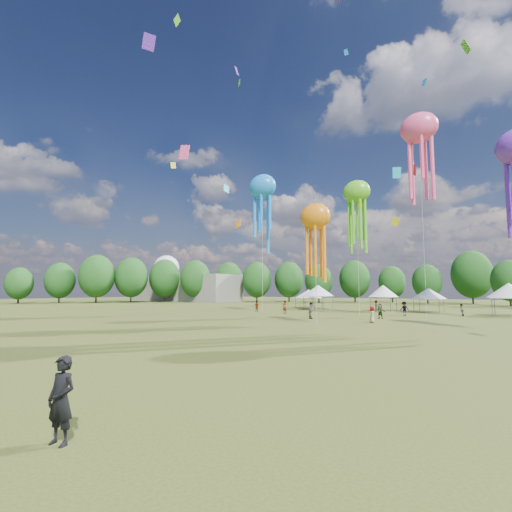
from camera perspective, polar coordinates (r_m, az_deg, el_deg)
The scene contains 10 objects.
ground at distance 19.38m, azimuth -31.45°, elevation -14.66°, with size 300.00×300.00×0.00m, color #384416.
observer_main at distance 9.76m, azimuth -28.07°, elevation -19.17°, with size 0.70×0.46×1.92m, color black.
spectator_near at distance 44.94m, azimuth 8.59°, elevation -8.40°, with size 0.94×0.73×1.93m, color gray.
spectators_far at distance 51.89m, azimuth 17.46°, elevation -7.89°, with size 28.07×24.72×1.92m.
festival_tents at distance 64.43m, azimuth 18.83°, elevation -5.31°, with size 37.90×9.53×4.39m.
show_kites at distance 49.59m, azimuth 25.08°, elevation 15.24°, with size 40.87×19.56×32.17m.
small_kites at distance 59.27m, azimuth 17.61°, elevation 21.84°, with size 76.81×63.81×45.63m.
treeline at distance 72.93m, azimuth 20.16°, elevation -2.56°, with size 201.57×95.24×13.43m.
hangar at distance 119.60m, azimuth -11.26°, elevation -4.98°, with size 40.00×12.00×8.00m, color gray.
radome at distance 135.86m, azimuth -13.78°, elevation -2.43°, with size 9.00×9.00×16.00m.
Camera 1 is at (17.73, -7.08, 3.39)m, focal length 25.69 mm.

